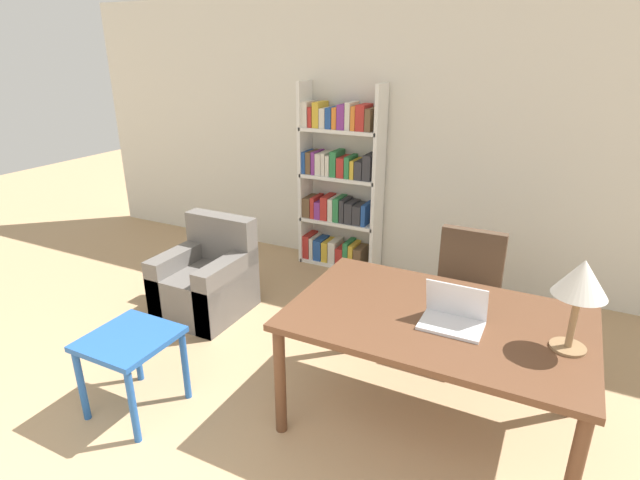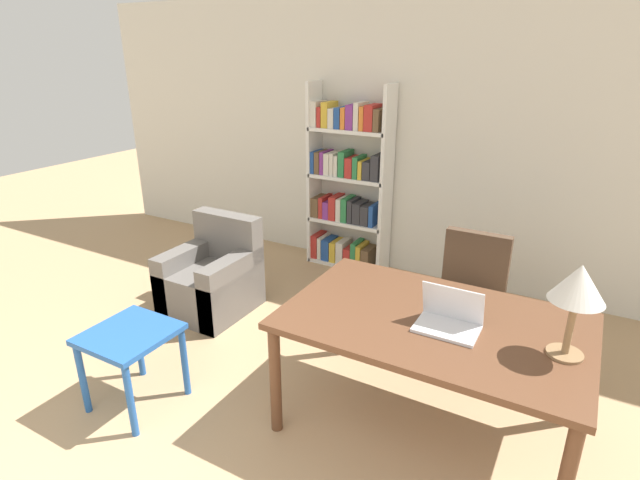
% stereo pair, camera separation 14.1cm
% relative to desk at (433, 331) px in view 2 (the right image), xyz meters
% --- Properties ---
extents(wall_back, '(8.00, 0.06, 2.70)m').
position_rel_desk_xyz_m(wall_back, '(-0.80, 2.17, 0.68)').
color(wall_back, silver).
rests_on(wall_back, ground_plane).
extents(desk, '(1.69, 1.07, 0.76)m').
position_rel_desk_xyz_m(desk, '(0.00, 0.00, 0.00)').
color(desk, brown).
rests_on(desk, ground_plane).
extents(laptop, '(0.34, 0.23, 0.24)m').
position_rel_desk_xyz_m(laptop, '(0.10, -0.06, 0.13)').
color(laptop, silver).
rests_on(laptop, desk).
extents(table_lamp, '(0.26, 0.26, 0.49)m').
position_rel_desk_xyz_m(table_lamp, '(0.68, -0.03, 0.46)').
color(table_lamp, olive).
rests_on(table_lamp, desk).
extents(office_chair, '(0.55, 0.55, 0.92)m').
position_rel_desk_xyz_m(office_chair, '(-0.01, 0.96, -0.27)').
color(office_chair, black).
rests_on(office_chair, ground_plane).
extents(side_table_blue, '(0.50, 0.52, 0.54)m').
position_rel_desk_xyz_m(side_table_blue, '(-1.72, -0.72, -0.23)').
color(side_table_blue, '#2356A3').
rests_on(side_table_blue, ground_plane).
extents(armchair, '(0.66, 0.72, 0.82)m').
position_rel_desk_xyz_m(armchair, '(-2.13, 0.52, -0.40)').
color(armchair, '#66605B').
rests_on(armchair, ground_plane).
extents(bookshelf, '(0.85, 0.28, 1.89)m').
position_rel_desk_xyz_m(bookshelf, '(-1.54, 1.98, 0.19)').
color(bookshelf, white).
rests_on(bookshelf, ground_plane).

